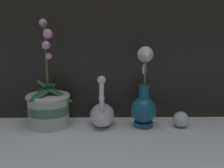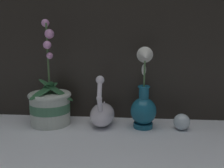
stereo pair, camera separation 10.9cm
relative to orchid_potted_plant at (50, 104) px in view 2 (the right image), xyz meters
The scene contains 5 objects.
ground_plane 0.30m from the orchid_potted_plant, 19.64° to the right, with size 2.80×2.80×0.00m, color white.
orchid_potted_plant is the anchor object (origin of this frame).
swan_figurine 0.23m from the orchid_potted_plant, ahead, with size 0.10×0.20×0.22m.
blue_vase 0.40m from the orchid_potted_plant, ahead, with size 0.11×0.13×0.34m.
glass_sphere 0.56m from the orchid_potted_plant, ahead, with size 0.07×0.07×0.07m.
Camera 2 is at (0.09, -0.96, 0.38)m, focal length 42.00 mm.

